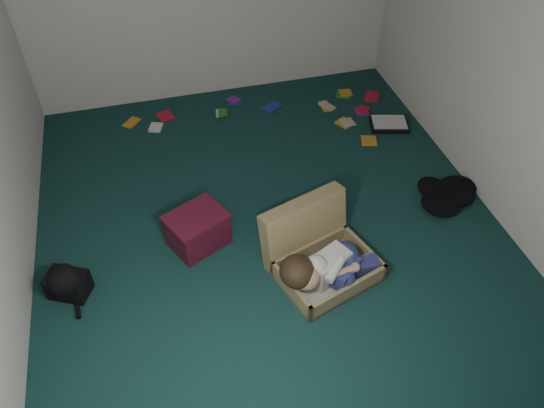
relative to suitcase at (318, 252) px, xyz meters
name	(u,v)px	position (x,y,z in m)	size (l,w,h in m)	color
floor	(268,221)	(-0.26, 0.61, -0.17)	(4.50, 4.50, 0.00)	#133835
wall_front	(398,371)	(-0.26, -1.64, 1.13)	(4.50, 4.50, 0.00)	white
wall_right	(508,61)	(1.74, 0.61, 1.13)	(4.50, 4.50, 0.00)	white
suitcase	(318,252)	(0.00, 0.00, 0.00)	(0.95, 0.93, 0.56)	#988354
person	(327,267)	(0.01, -0.20, 0.04)	(0.85, 0.43, 0.34)	white
maroon_bin	(198,230)	(-0.89, 0.50, 0.00)	(0.59, 0.54, 0.33)	#521023
backpack	(68,284)	(-1.96, 0.25, -0.05)	(0.38, 0.30, 0.23)	black
clothing_pile	(447,192)	(1.44, 0.47, -0.10)	(0.40, 0.33, 0.13)	black
paper_tray	(389,124)	(1.39, 1.66, -0.14)	(0.47, 0.40, 0.06)	black
book_scatter	(284,114)	(0.35, 2.18, -0.16)	(2.96, 1.32, 0.02)	orange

